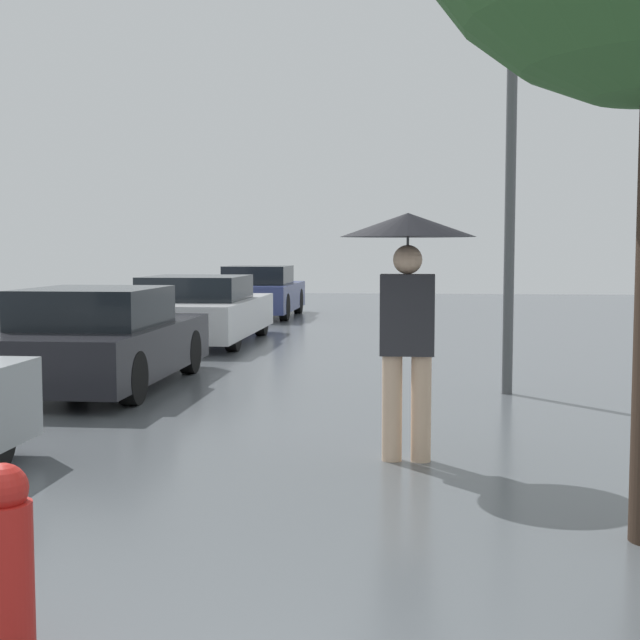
{
  "coord_description": "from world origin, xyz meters",
  "views": [
    {
      "loc": [
        0.49,
        -2.18,
        1.62
      ],
      "look_at": [
        -0.23,
        4.54,
        1.07
      ],
      "focal_mm": 50.0,
      "sensor_mm": 36.0,
      "label": 1
    }
  ],
  "objects_px": {
    "parked_car_second": "(99,341)",
    "parked_car_farthest": "(260,293)",
    "fire_hydrant": "(5,568)",
    "parked_car_third": "(199,311)",
    "street_lamp": "(512,87)",
    "pedestrian": "(408,268)"
  },
  "relations": [
    {
      "from": "pedestrian",
      "to": "fire_hydrant",
      "type": "xyz_separation_m",
      "value": [
        -1.49,
        -3.56,
        -1.07
      ]
    },
    {
      "from": "pedestrian",
      "to": "fire_hydrant",
      "type": "height_order",
      "value": "pedestrian"
    },
    {
      "from": "pedestrian",
      "to": "parked_car_third",
      "type": "xyz_separation_m",
      "value": [
        -3.63,
        8.26,
        -0.92
      ]
    },
    {
      "from": "pedestrian",
      "to": "parked_car_farthest",
      "type": "height_order",
      "value": "pedestrian"
    },
    {
      "from": "street_lamp",
      "to": "fire_hydrant",
      "type": "xyz_separation_m",
      "value": [
        -2.58,
        -6.85,
        -2.97
      ]
    },
    {
      "from": "parked_car_third",
      "to": "pedestrian",
      "type": "bearing_deg",
      "value": -66.25
    },
    {
      "from": "street_lamp",
      "to": "parked_car_farthest",
      "type": "bearing_deg",
      "value": 113.41
    },
    {
      "from": "pedestrian",
      "to": "parked_car_farthest",
      "type": "xyz_separation_m",
      "value": [
        -3.6,
        14.12,
        -0.9
      ]
    },
    {
      "from": "pedestrian",
      "to": "fire_hydrant",
      "type": "bearing_deg",
      "value": -112.75
    },
    {
      "from": "parked_car_third",
      "to": "parked_car_farthest",
      "type": "relative_size",
      "value": 1.11
    },
    {
      "from": "pedestrian",
      "to": "parked_car_second",
      "type": "bearing_deg",
      "value": 137.65
    },
    {
      "from": "parked_car_third",
      "to": "street_lamp",
      "type": "height_order",
      "value": "street_lamp"
    },
    {
      "from": "parked_car_second",
      "to": "street_lamp",
      "type": "bearing_deg",
      "value": -0.01
    },
    {
      "from": "parked_car_third",
      "to": "fire_hydrant",
      "type": "height_order",
      "value": "parked_car_third"
    },
    {
      "from": "parked_car_second",
      "to": "parked_car_farthest",
      "type": "distance_m",
      "value": 10.83
    },
    {
      "from": "street_lamp",
      "to": "parked_car_second",
      "type": "bearing_deg",
      "value": 179.99
    },
    {
      "from": "parked_car_farthest",
      "to": "street_lamp",
      "type": "height_order",
      "value": "street_lamp"
    },
    {
      "from": "fire_hydrant",
      "to": "parked_car_farthest",
      "type": "bearing_deg",
      "value": 96.8
    },
    {
      "from": "parked_car_second",
      "to": "parked_car_third",
      "type": "xyz_separation_m",
      "value": [
        -0.03,
        4.98,
        0.0
      ]
    },
    {
      "from": "parked_car_third",
      "to": "street_lamp",
      "type": "relative_size",
      "value": 0.85
    },
    {
      "from": "pedestrian",
      "to": "parked_car_farthest",
      "type": "bearing_deg",
      "value": 104.31
    },
    {
      "from": "parked_car_second",
      "to": "fire_hydrant",
      "type": "xyz_separation_m",
      "value": [
        2.11,
        -6.85,
        -0.14
      ]
    }
  ]
}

